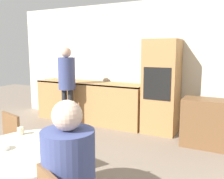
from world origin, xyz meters
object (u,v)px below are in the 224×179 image
cup (21,131)px  bowl_near (2,147)px  chair_far_left (4,146)px  dining_table (35,171)px  person_seated (67,179)px  sideboard (211,124)px  oven_unit (161,87)px  person_standing (67,78)px

cup → bowl_near: cup is taller
chair_far_left → bowl_near: 0.75m
cup → bowl_near: 0.40m
dining_table → chair_far_left: (-0.77, 0.29, 0.00)m
chair_far_left → person_seated: size_ratio=0.68×
sideboard → oven_unit: bearing=158.2°
oven_unit → sideboard: (0.97, -0.39, -0.50)m
oven_unit → cup: (-0.68, -2.86, -0.14)m
sideboard → cup: bearing=-123.6°
chair_far_left → sideboard: bearing=64.4°
dining_table → person_seated: person_seated is taller
oven_unit → cup: size_ratio=22.82×
person_seated → cup: 1.14m
bowl_near → person_seated: bearing=-11.1°
sideboard → person_standing: bearing=-177.3°
person_standing → cup: (1.18, -2.34, -0.27)m
person_standing → bowl_near: person_standing is taller
oven_unit → bowl_near: size_ratio=13.80×
chair_far_left → bowl_near: (0.54, -0.45, 0.25)m
dining_table → bowl_near: size_ratio=8.46×
bowl_near → dining_table: bearing=35.5°
oven_unit → cup: oven_unit is taller
person_seated → oven_unit: bearing=95.7°
person_standing → cup: 2.64m
chair_far_left → person_standing: bearing=124.1°
sideboard → bowl_near: sideboard is taller
oven_unit → bowl_near: bearing=-99.0°
oven_unit → bowl_near: (-0.51, -3.23, -0.16)m
dining_table → oven_unit: bearing=84.7°
dining_table → person_standing: (-1.57, 2.55, 0.54)m
sideboard → bowl_near: bearing=-117.5°
person_standing → cup: bearing=-63.2°
chair_far_left → person_standing: (-0.81, 2.26, 0.54)m
oven_unit → person_standing: (-1.86, -0.52, 0.12)m
sideboard → person_standing: size_ratio=0.56×
cup → chair_far_left: bearing=168.1°
person_standing → sideboard: bearing=2.7°
sideboard → dining_table: sideboard is taller
sideboard → person_standing: 2.90m
chair_far_left → cup: 0.47m
chair_far_left → bowl_near: chair_far_left is taller
oven_unit → dining_table: oven_unit is taller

